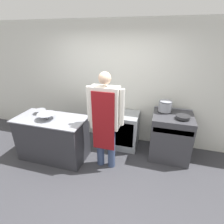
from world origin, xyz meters
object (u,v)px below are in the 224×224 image
stove (170,136)px  fridge_unit (122,130)px  mixing_bowl (47,116)px  stock_pot (165,105)px  person_cook (105,117)px  saute_pan (183,117)px

stove → fridge_unit: size_ratio=1.20×
stove → mixing_bowl: bearing=-162.2°
stock_pot → mixing_bowl: bearing=-157.8°
stove → stock_pot: bearing=143.3°
mixing_bowl → stock_pot: size_ratio=1.34×
stove → person_cook: person_cook is taller
stove → saute_pan: saute_pan is taller
fridge_unit → saute_pan: (1.19, -0.23, 0.58)m
stock_pot → person_cook: bearing=-141.4°
saute_pan → mixing_bowl: bearing=-165.9°
stove → fridge_unit: stove is taller
fridge_unit → stock_pot: 1.10m
mixing_bowl → saute_pan: bearing=14.1°
stove → fridge_unit: 1.05m
stove → person_cook: 1.49m
fridge_unit → stock_pot: (0.87, 0.03, 0.68)m
stock_pot → saute_pan: 0.43m
stock_pot → stove: bearing=-36.7°
person_cook → stock_pot: 1.29m
stove → saute_pan: bearing=-39.5°
stove → saute_pan: size_ratio=3.78×
fridge_unit → mixing_bowl: mixing_bowl is taller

